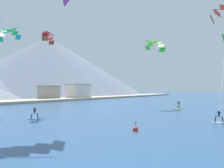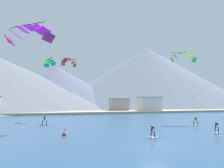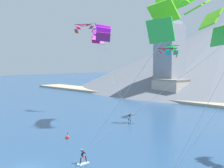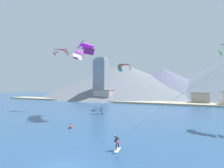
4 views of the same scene
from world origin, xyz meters
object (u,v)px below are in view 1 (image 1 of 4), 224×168
at_px(kitesurfer_near_trail, 179,106).
at_px(kitesurfer_mid_center, 221,119).
at_px(parafoil_kite_distant_high_outer, 8,34).
at_px(parafoil_kite_near_trail, 156,45).
at_px(kitesurfer_near_lead, 33,115).
at_px(parafoil_kite_distant_mid_solo, 48,37).
at_px(race_marker_buoy, 135,129).

distance_m(kitesurfer_near_trail, kitesurfer_mid_center, 18.06).
bearing_deg(parafoil_kite_distant_high_outer, parafoil_kite_near_trail, -27.25).
relative_size(kitesurfer_near_lead, kitesurfer_mid_center, 0.99).
bearing_deg(parafoil_kite_distant_high_outer, kitesurfer_mid_center, -70.11).
relative_size(parafoil_kite_distant_mid_solo, race_marker_buoy, 3.44).
relative_size(kitesurfer_mid_center, parafoil_kite_distant_high_outer, 0.36).
relative_size(parafoil_kite_near_trail, race_marker_buoy, 13.26).
distance_m(kitesurfer_mid_center, parafoil_kite_distant_mid_solo, 28.49).
height_order(kitesurfer_near_lead, race_marker_buoy, kitesurfer_near_lead).
xyz_separation_m(parafoil_kite_near_trail, race_marker_buoy, (-25.97, -11.73, -13.70)).
bearing_deg(kitesurfer_mid_center, kitesurfer_near_trail, 37.80).
relative_size(kitesurfer_near_lead, parafoil_kite_distant_high_outer, 0.35).
bearing_deg(parafoil_kite_distant_high_outer, kitesurfer_near_lead, -97.69).
relative_size(kitesurfer_near_trail, kitesurfer_mid_center, 1.00).
distance_m(kitesurfer_near_lead, parafoil_kite_distant_high_outer, 16.78).
bearing_deg(kitesurfer_near_lead, parafoil_kite_distant_high_outer, 82.31).
distance_m(parafoil_kite_distant_mid_solo, race_marker_buoy, 23.21).
height_order(parafoil_kite_near_trail, race_marker_buoy, parafoil_kite_near_trail).
xyz_separation_m(parafoil_kite_near_trail, parafoil_kite_distant_mid_solo, (-23.04, 7.55, -1.11)).
bearing_deg(race_marker_buoy, kitesurfer_near_trail, 13.11).
xyz_separation_m(kitesurfer_near_trail, race_marker_buoy, (-24.64, -5.74, -0.33)).
distance_m(parafoil_kite_distant_high_outer, race_marker_buoy, 28.81).
bearing_deg(kitesurfer_mid_center, parafoil_kite_distant_high_outer, 109.89).
bearing_deg(parafoil_kite_near_trail, race_marker_buoy, -155.69).
height_order(parafoil_kite_distant_mid_solo, race_marker_buoy, parafoil_kite_distant_mid_solo).
xyz_separation_m(kitesurfer_mid_center, parafoil_kite_near_trail, (15.60, 17.07, 13.37)).
bearing_deg(kitesurfer_near_lead, parafoil_kite_near_trail, -6.61).
height_order(parafoil_kite_distant_high_outer, parafoil_kite_distant_mid_solo, parafoil_kite_distant_high_outer).
distance_m(kitesurfer_mid_center, parafoil_kite_near_trail, 26.71).
bearing_deg(race_marker_buoy, kitesurfer_near_lead, 98.40).
distance_m(kitesurfer_near_lead, race_marker_buoy, 15.17).
bearing_deg(race_marker_buoy, parafoil_kite_near_trail, 24.31).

